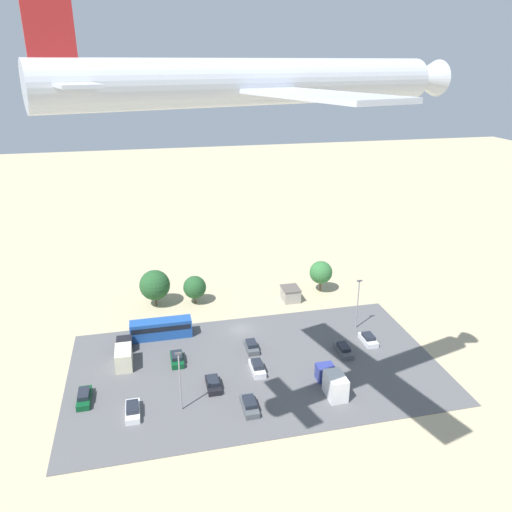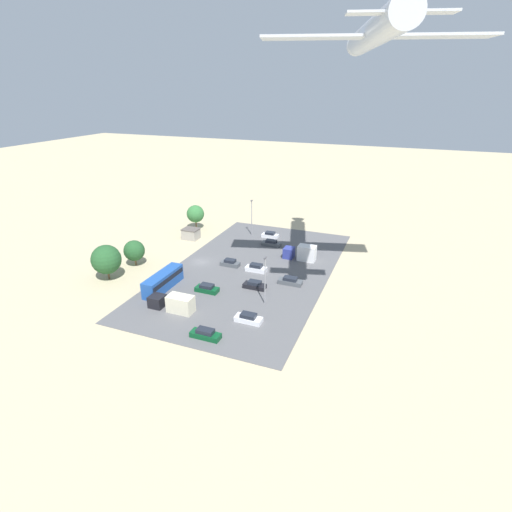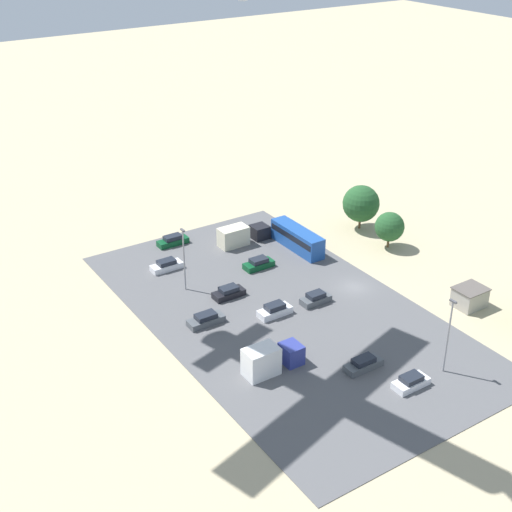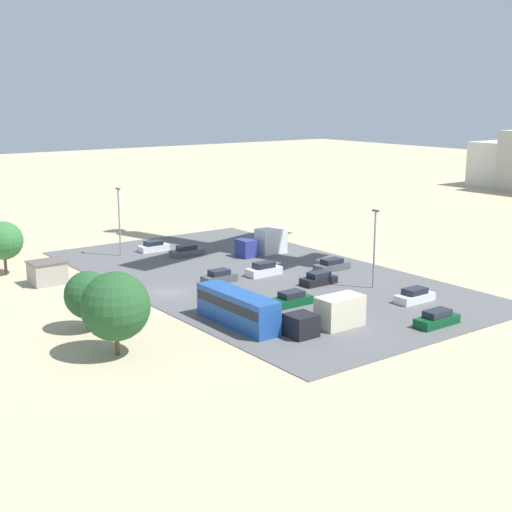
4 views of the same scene
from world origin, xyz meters
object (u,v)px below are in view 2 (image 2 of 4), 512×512
(shed_building, at_px, (191,234))
(parked_car_8, at_px, (290,281))
(bus, at_px, (163,280))
(parked_car_1, at_px, (248,318))
(parked_car_5, at_px, (270,235))
(parked_truck_1, at_px, (302,253))
(parked_car_0, at_px, (255,285))
(parked_car_6, at_px, (271,243))
(parked_car_7, at_px, (230,263))
(airplane, at_px, (374,33))
(parked_truck_0, at_px, (174,303))
(parked_car_3, at_px, (256,268))
(parked_car_4, at_px, (205,334))
(parked_car_2, at_px, (207,289))

(shed_building, height_order, parked_car_8, shed_building)
(bus, distance_m, parked_car_1, 19.93)
(parked_car_5, relative_size, parked_car_8, 0.89)
(parked_truck_1, bearing_deg, parked_car_0, 164.31)
(parked_car_5, height_order, parked_car_8, parked_car_8)
(parked_car_6, relative_size, parked_car_7, 1.13)
(parked_car_0, bearing_deg, parked_car_1, -163.12)
(parked_car_1, xyz_separation_m, airplane, (-14.93, 13.47, 41.61))
(parked_truck_0, height_order, parked_truck_1, parked_truck_1)
(parked_car_3, bearing_deg, parked_car_7, -94.23)
(bus, height_order, parked_car_1, bus)
(parked_car_4, bearing_deg, parked_car_7, 16.84)
(parked_car_4, relative_size, parked_truck_1, 0.67)
(parked_car_4, xyz_separation_m, parked_car_5, (-44.87, -5.62, -0.04))
(parked_car_6, relative_size, parked_truck_1, 0.65)
(parked_car_4, xyz_separation_m, parked_car_8, (-21.90, 6.73, -0.02))
(parked_car_5, distance_m, parked_truck_0, 39.75)
(parked_car_2, height_order, parked_truck_1, parked_truck_1)
(shed_building, xyz_separation_m, parked_car_2, (23.47, 16.96, -0.65))
(parked_car_6, xyz_separation_m, parked_car_8, (17.68, 10.18, 0.01))
(bus, distance_m, parked_car_6, 30.58)
(parked_car_8, relative_size, airplane, 0.12)
(bus, relative_size, parked_truck_0, 1.25)
(shed_building, xyz_separation_m, airplane, (15.24, 41.59, 40.95))
(parked_car_5, height_order, parked_car_6, parked_car_6)
(parked_car_4, height_order, airplane, airplane)
(bus, distance_m, parked_car_3, 19.15)
(parked_truck_1, bearing_deg, parked_car_4, 170.79)
(parked_car_0, distance_m, parked_car_8, 7.09)
(parked_car_1, height_order, parked_car_6, parked_car_1)
(parked_car_4, relative_size, parked_car_8, 1.02)
(shed_building, bearing_deg, parked_truck_0, 25.36)
(parked_car_1, xyz_separation_m, parked_car_7, (-18.79, -12.03, 0.01))
(parked_truck_1, bearing_deg, airplane, -135.97)
(parked_truck_0, bearing_deg, airplane, -58.71)
(parked_car_3, xyz_separation_m, parked_truck_0, (19.62, -7.30, 0.67))
(parked_car_6, bearing_deg, parked_truck_0, -8.92)
(parked_car_2, distance_m, parked_car_8, 16.06)
(parked_car_7, bearing_deg, parked_car_8, 76.59)
(parked_car_1, bearing_deg, shed_building, 42.98)
(shed_building, distance_m, parked_car_5, 19.89)
(parked_car_5, relative_size, parked_car_7, 1.02)
(parked_car_8, relative_size, parked_truck_0, 0.57)
(shed_building, xyz_separation_m, parked_car_7, (11.38, 16.08, -0.65))
(parked_car_4, bearing_deg, parked_car_1, -33.69)
(parked_car_2, bearing_deg, parked_car_5, -2.13)
(parked_car_1, bearing_deg, parked_car_3, 17.84)
(parked_car_1, distance_m, parked_car_3, 19.27)
(parked_car_7, relative_size, parked_car_8, 0.88)
(parked_car_6, bearing_deg, parked_truck_1, 59.03)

